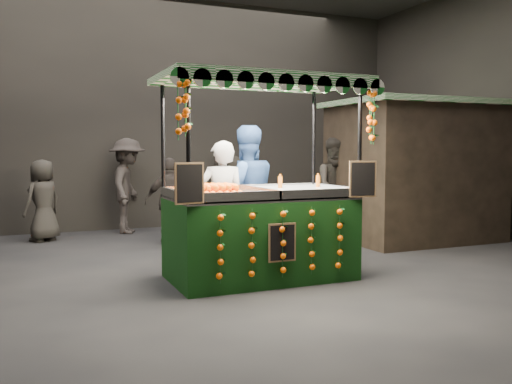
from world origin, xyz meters
name	(u,v)px	position (x,y,z in m)	size (l,w,h in m)	color
ground	(221,277)	(0.00, 0.00, 0.00)	(12.00, 12.00, 0.00)	black
market_hall	(220,19)	(0.00, 0.00, 3.38)	(12.10, 10.10, 5.05)	black
neighbour_stall_right	(414,170)	(4.40, 1.50, 1.31)	(3.00, 2.20, 2.60)	black
juice_stall	(262,217)	(0.46, -0.32, 0.81)	(2.71, 1.59, 2.63)	#0B330F
vendor_grey	(222,204)	(0.22, 0.58, 0.91)	(0.76, 0.59, 1.83)	gray
vendor_blue	(246,194)	(0.68, 0.81, 1.03)	(1.07, 0.87, 2.06)	navy
shopper_1	(337,189)	(3.04, 2.04, 0.96)	(1.04, 0.86, 1.93)	#2B2723
shopper_2	(171,201)	(0.01, 2.72, 0.78)	(0.98, 0.61, 1.56)	#2D2724
shopper_3	(128,186)	(-0.46, 4.39, 0.97)	(1.11, 1.42, 1.94)	#2E2825
shopper_4	(43,200)	(-2.08, 4.01, 0.76)	(0.89, 0.83, 1.52)	#2E2A25
shopper_5	(237,201)	(1.02, 2.04, 0.80)	(1.09, 1.54, 1.60)	black
shopper_6	(218,190)	(1.49, 4.40, 0.82)	(0.50, 0.66, 1.64)	#2C2723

